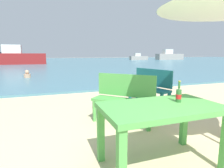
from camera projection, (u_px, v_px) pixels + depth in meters
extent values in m
cube|color=teal|center=(58.00, 62.00, 29.88)|extent=(120.00, 50.00, 0.08)
cube|color=#4C9E47|center=(161.00, 108.00, 2.14)|extent=(1.40, 0.80, 0.06)
cube|color=#4C9E47|center=(121.00, 165.00, 1.67)|extent=(0.08, 0.08, 0.70)
cube|color=#4C9E47|center=(101.00, 134.00, 2.30)|extent=(0.08, 0.08, 0.70)
cube|color=#4C9E47|center=(184.00, 122.00, 2.72)|extent=(0.08, 0.08, 0.70)
cylinder|color=#2D662D|center=(179.00, 96.00, 2.25)|extent=(0.06, 0.06, 0.16)
cone|color=#2D662D|center=(179.00, 90.00, 2.24)|extent=(0.06, 0.06, 0.03)
cylinder|color=#2D662D|center=(179.00, 85.00, 2.23)|extent=(0.03, 0.03, 0.09)
cylinder|color=red|center=(179.00, 96.00, 2.25)|extent=(0.07, 0.07, 0.05)
cylinder|color=gold|center=(180.00, 81.00, 2.22)|extent=(0.03, 0.03, 0.01)
cube|color=#196066|center=(148.00, 89.00, 4.77)|extent=(0.69, 1.25, 0.05)
cube|color=#196066|center=(153.00, 77.00, 4.82)|extent=(0.39, 1.16, 0.44)
cube|color=#196066|center=(130.00, 94.00, 5.17)|extent=(0.06, 0.06, 0.42)
cube|color=#196066|center=(161.00, 103.00, 4.29)|extent=(0.06, 0.06, 0.42)
cube|color=#196066|center=(137.00, 93.00, 5.33)|extent=(0.06, 0.06, 0.42)
cube|color=#196066|center=(169.00, 101.00, 4.46)|extent=(0.06, 0.06, 0.42)
cube|color=#4C9E47|center=(123.00, 101.00, 3.53)|extent=(1.10, 1.10, 0.05)
cube|color=#4C9E47|center=(126.00, 85.00, 3.63)|extent=(0.88, 0.88, 0.44)
cube|color=#4C9E47|center=(94.00, 111.00, 3.68)|extent=(0.06, 0.06, 0.42)
cube|color=#4C9E47|center=(149.00, 119.00, 3.22)|extent=(0.06, 0.06, 0.42)
cube|color=#4C9E47|center=(101.00, 107.00, 3.93)|extent=(0.06, 0.06, 0.42)
cube|color=#4C9E47|center=(152.00, 115.00, 3.46)|extent=(0.06, 0.06, 0.42)
cylinder|color=tan|center=(27.00, 76.00, 9.82)|extent=(0.34, 0.34, 0.20)
sphere|color=tan|center=(27.00, 72.00, 9.79)|extent=(0.21, 0.21, 0.21)
cube|color=gray|center=(139.00, 58.00, 37.10)|extent=(3.71, 1.01, 0.76)
cube|color=silver|center=(137.00, 55.00, 36.88)|extent=(1.18, 0.76, 0.59)
cube|color=gray|center=(170.00, 57.00, 38.64)|extent=(5.93, 1.62, 1.21)
cube|color=silver|center=(168.00, 52.00, 38.29)|extent=(1.89, 1.21, 0.94)
cube|color=maroon|center=(18.00, 59.00, 22.06)|extent=(6.30, 1.72, 1.29)
cube|color=silver|center=(12.00, 49.00, 21.68)|extent=(2.00, 1.29, 1.00)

